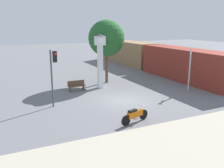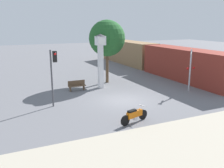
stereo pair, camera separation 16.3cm
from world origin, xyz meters
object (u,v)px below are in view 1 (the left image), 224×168
Objects in this scene: clock_tower at (100,53)px; traffic_light at (53,68)px; freight_train at (151,57)px; railroad_crossing_signal at (190,68)px; motorcycle at (135,115)px; street_tree at (106,38)px; bench at (76,85)px.

clock_tower is 1.21× the size of traffic_light.
railroad_crossing_signal is at bearing -105.24° from freight_train.
motorcycle is 6.93m from traffic_light.
freight_train is 17.67m from traffic_light.
clock_tower is at bearing -129.59° from street_tree.
street_tree reaches higher than clock_tower.
railroad_crossing_signal is (8.36, 4.53, 1.61)m from motorcycle.
motorcycle is 0.43× the size of clock_tower.
freight_train is 6.86× the size of railroad_crossing_signal.
clock_tower is at bearing 65.04° from motorcycle.
clock_tower is 0.19× the size of freight_train.
motorcycle is 9.64m from railroad_crossing_signal.
railroad_crossing_signal is at bearing -25.25° from bench.
bench is (-9.33, 4.40, -1.59)m from railroad_crossing_signal.
bench is (-0.96, 8.92, 0.02)m from motorcycle.
motorcycle is 0.57× the size of railroad_crossing_signal.
motorcycle is at bearing -99.14° from clock_tower.
motorcycle is 0.34× the size of street_tree.
traffic_light reaches higher than railroad_crossing_signal.
traffic_light is at bearing 109.65° from motorcycle.
street_tree reaches higher than motorcycle.
clock_tower is at bearing 147.21° from railroad_crossing_signal.
street_tree is (2.89, 10.73, 4.09)m from motorcycle.
traffic_light is 5.18m from bench.
motorcycle is 0.52× the size of traffic_light.
freight_train is at bearing 25.73° from street_tree.
clock_tower is 11.37m from freight_train.
railroad_crossing_signal is at bearing -3.60° from traffic_light.
traffic_light is (-14.90, -9.41, 1.20)m from freight_train.
freight_train is at bearing 74.76° from railroad_crossing_signal.
freight_train is at bearing 30.55° from clock_tower.
traffic_light is at bearing 176.40° from railroad_crossing_signal.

